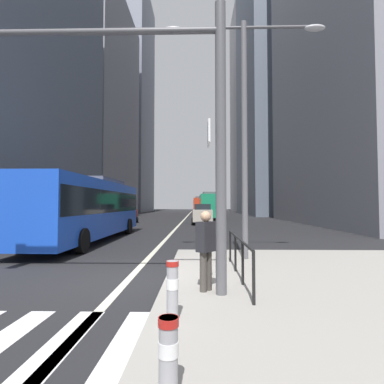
{
  "coord_description": "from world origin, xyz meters",
  "views": [
    {
      "loc": [
        1.81,
        -7.8,
        1.96
      ],
      "look_at": [
        0.86,
        34.63,
        3.65
      ],
      "focal_mm": 27.81,
      "sensor_mm": 36.0,
      "label": 1
    }
  ],
  "objects_px": {
    "city_bus_blue_oncoming": "(89,206)",
    "street_lamp_post": "(244,105)",
    "car_receding_near": "(202,214)",
    "pedestrian_waiting": "(206,246)",
    "sedan_white_oncoming": "(10,225)",
    "city_bus_red_receding": "(209,205)",
    "bollard_front": "(168,353)",
    "traffic_signal_gantry": "(112,98)",
    "city_bus_red_distant": "(200,204)",
    "bollard_left": "(172,288)",
    "car_oncoming_mid": "(125,214)"
  },
  "relations": [
    {
      "from": "sedan_white_oncoming",
      "to": "bollard_left",
      "type": "distance_m",
      "value": 12.12
    },
    {
      "from": "car_oncoming_mid",
      "to": "bollard_front",
      "type": "height_order",
      "value": "car_oncoming_mid"
    },
    {
      "from": "sedan_white_oncoming",
      "to": "pedestrian_waiting",
      "type": "height_order",
      "value": "sedan_white_oncoming"
    },
    {
      "from": "city_bus_red_distant",
      "to": "car_oncoming_mid",
      "type": "distance_m",
      "value": 33.5
    },
    {
      "from": "bollard_front",
      "to": "bollard_left",
      "type": "bearing_deg",
      "value": 93.88
    },
    {
      "from": "city_bus_red_distant",
      "to": "pedestrian_waiting",
      "type": "height_order",
      "value": "city_bus_red_distant"
    },
    {
      "from": "bollard_front",
      "to": "traffic_signal_gantry",
      "type": "bearing_deg",
      "value": 115.09
    },
    {
      "from": "traffic_signal_gantry",
      "to": "city_bus_blue_oncoming",
      "type": "bearing_deg",
      "value": 112.87
    },
    {
      "from": "city_bus_red_distant",
      "to": "bollard_front",
      "type": "bearing_deg",
      "value": -90.46
    },
    {
      "from": "traffic_signal_gantry",
      "to": "street_lamp_post",
      "type": "bearing_deg",
      "value": 49.56
    },
    {
      "from": "city_bus_red_receding",
      "to": "traffic_signal_gantry",
      "type": "height_order",
      "value": "traffic_signal_gantry"
    },
    {
      "from": "car_receding_near",
      "to": "bollard_left",
      "type": "xyz_separation_m",
      "value": [
        -0.76,
        -24.05,
        -0.33
      ]
    },
    {
      "from": "car_oncoming_mid",
      "to": "traffic_signal_gantry",
      "type": "bearing_deg",
      "value": -76.72
    },
    {
      "from": "street_lamp_post",
      "to": "traffic_signal_gantry",
      "type": "bearing_deg",
      "value": -130.44
    },
    {
      "from": "city_bus_blue_oncoming",
      "to": "pedestrian_waiting",
      "type": "distance_m",
      "value": 10.97
    },
    {
      "from": "car_receding_near",
      "to": "pedestrian_waiting",
      "type": "bearing_deg",
      "value": -90.53
    },
    {
      "from": "sedan_white_oncoming",
      "to": "car_oncoming_mid",
      "type": "height_order",
      "value": "same"
    },
    {
      "from": "city_bus_red_distant",
      "to": "bollard_left",
      "type": "height_order",
      "value": "city_bus_red_distant"
    },
    {
      "from": "street_lamp_post",
      "to": "bollard_front",
      "type": "height_order",
      "value": "street_lamp_post"
    },
    {
      "from": "car_receding_near",
      "to": "sedan_white_oncoming",
      "type": "bearing_deg",
      "value": -120.71
    },
    {
      "from": "traffic_signal_gantry",
      "to": "bollard_left",
      "type": "height_order",
      "value": "traffic_signal_gantry"
    },
    {
      "from": "city_bus_blue_oncoming",
      "to": "city_bus_red_distant",
      "type": "xyz_separation_m",
      "value": [
        5.96,
        46.22,
        -0.0
      ]
    },
    {
      "from": "city_bus_red_distant",
      "to": "sedan_white_oncoming",
      "type": "bearing_deg",
      "value": -100.42
    },
    {
      "from": "car_oncoming_mid",
      "to": "street_lamp_post",
      "type": "height_order",
      "value": "street_lamp_post"
    },
    {
      "from": "city_bus_red_distant",
      "to": "car_oncoming_mid",
      "type": "xyz_separation_m",
      "value": [
        -7.4,
        -32.66,
        -0.85
      ]
    },
    {
      "from": "city_bus_red_distant",
      "to": "traffic_signal_gantry",
      "type": "bearing_deg",
      "value": -92.03
    },
    {
      "from": "city_bus_red_distant",
      "to": "traffic_signal_gantry",
      "type": "height_order",
      "value": "traffic_signal_gantry"
    },
    {
      "from": "city_bus_blue_oncoming",
      "to": "bollard_left",
      "type": "distance_m",
      "value": 12.12
    },
    {
      "from": "car_receding_near",
      "to": "bollard_front",
      "type": "relative_size",
      "value": 6.11
    },
    {
      "from": "sedan_white_oncoming",
      "to": "city_bus_red_receding",
      "type": "xyz_separation_m",
      "value": [
        10.08,
        25.77,
        0.85
      ]
    },
    {
      "from": "car_oncoming_mid",
      "to": "pedestrian_waiting",
      "type": "relative_size",
      "value": 2.64
    },
    {
      "from": "pedestrian_waiting",
      "to": "bollard_left",
      "type": "bearing_deg",
      "value": -109.05
    },
    {
      "from": "city_bus_red_receding",
      "to": "car_oncoming_mid",
      "type": "height_order",
      "value": "city_bus_red_receding"
    },
    {
      "from": "city_bus_blue_oncoming",
      "to": "street_lamp_post",
      "type": "height_order",
      "value": "street_lamp_post"
    },
    {
      "from": "bollard_left",
      "to": "traffic_signal_gantry",
      "type": "bearing_deg",
      "value": 135.24
    },
    {
      "from": "city_bus_red_receding",
      "to": "bollard_left",
      "type": "height_order",
      "value": "city_bus_red_receding"
    },
    {
      "from": "sedan_white_oncoming",
      "to": "city_bus_red_distant",
      "type": "height_order",
      "value": "city_bus_red_distant"
    },
    {
      "from": "car_receding_near",
      "to": "street_lamp_post",
      "type": "xyz_separation_m",
      "value": [
        1.18,
        -18.8,
        4.29
      ]
    },
    {
      "from": "bollard_left",
      "to": "sedan_white_oncoming",
      "type": "bearing_deg",
      "value": 133.01
    },
    {
      "from": "city_bus_red_receding",
      "to": "street_lamp_post",
      "type": "height_order",
      "value": "street_lamp_post"
    },
    {
      "from": "car_receding_near",
      "to": "pedestrian_waiting",
      "type": "distance_m",
      "value": 22.45
    },
    {
      "from": "city_bus_blue_oncoming",
      "to": "pedestrian_waiting",
      "type": "relative_size",
      "value": 7.18
    },
    {
      "from": "traffic_signal_gantry",
      "to": "car_oncoming_mid",
      "type": "bearing_deg",
      "value": 103.28
    },
    {
      "from": "city_bus_red_receding",
      "to": "car_oncoming_mid",
      "type": "xyz_separation_m",
      "value": [
        -8.62,
        -10.26,
        -0.85
      ]
    },
    {
      "from": "bollard_left",
      "to": "car_oncoming_mid",
      "type": "bearing_deg",
      "value": 105.6
    },
    {
      "from": "traffic_signal_gantry",
      "to": "street_lamp_post",
      "type": "relative_size",
      "value": 0.83
    },
    {
      "from": "car_receding_near",
      "to": "street_lamp_post",
      "type": "height_order",
      "value": "street_lamp_post"
    },
    {
      "from": "city_bus_red_receding",
      "to": "bollard_left",
      "type": "bearing_deg",
      "value": -93.0
    },
    {
      "from": "car_oncoming_mid",
      "to": "car_receding_near",
      "type": "height_order",
      "value": "same"
    },
    {
      "from": "city_bus_blue_oncoming",
      "to": "traffic_signal_gantry",
      "type": "height_order",
      "value": "traffic_signal_gantry"
    }
  ]
}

